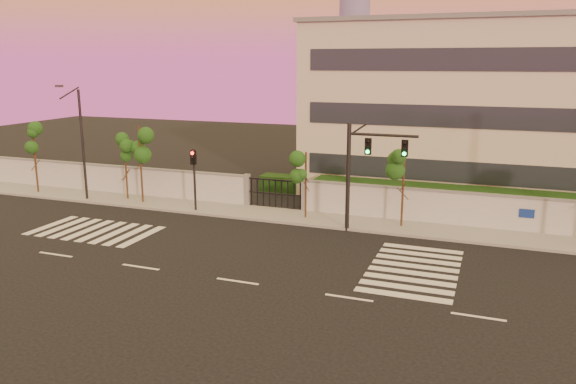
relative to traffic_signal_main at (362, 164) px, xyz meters
name	(u,v)px	position (x,y,z in m)	size (l,w,h in m)	color
ground	(238,281)	(-3.30, -9.09, -3.87)	(120.00, 120.00, 0.00)	black
sidewalk	(312,219)	(-3.30, 1.41, -3.79)	(60.00, 3.00, 0.15)	gray
perimeter_wall	(321,197)	(-3.20, 2.91, -2.80)	(60.00, 0.36, 2.20)	#ACAFB4
hedge_row	(349,193)	(-2.13, 5.65, -3.05)	(41.00, 4.25, 1.80)	black
institutional_building	(483,108)	(5.70, 12.90, 2.29)	(24.40, 12.40, 12.25)	beige
road_markings	(241,251)	(-4.88, -5.33, -3.86)	(57.00, 7.62, 0.02)	silver
street_tree_a	(34,141)	(-24.11, 1.04, -0.04)	(1.57, 1.25, 5.20)	#382314
street_tree_b	(125,153)	(-16.74, 1.58, -0.52)	(1.56, 1.24, 4.54)	#382314
street_tree_c	(140,146)	(-15.23, 1.20, 0.03)	(1.65, 1.31, 5.30)	#382314
street_tree_d	(306,170)	(-3.68, 1.33, -0.81)	(1.42, 1.13, 4.15)	#382314
street_tree_e	(404,172)	(2.08, 1.55, -0.55)	(1.56, 1.24, 4.50)	#382314
traffic_signal_main	(362,164)	(0.00, 0.00, 0.00)	(3.87, 0.38, 6.12)	black
traffic_signal_secondary	(194,172)	(-10.84, 0.51, -1.27)	(0.32, 0.32, 4.09)	black
streetlight_west	(81,139)	(-19.38, 0.39, 0.42)	(0.47, 1.91, 7.94)	black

